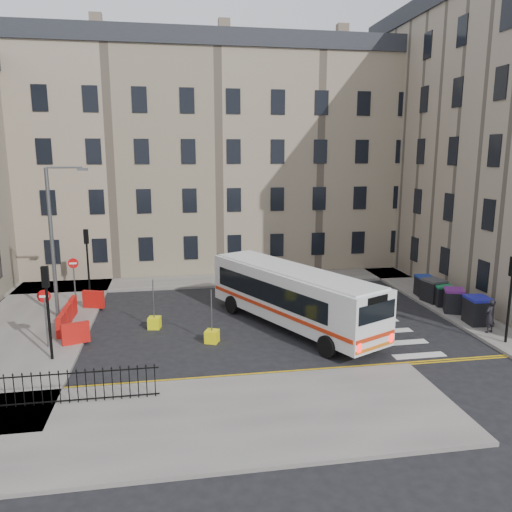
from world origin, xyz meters
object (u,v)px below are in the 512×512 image
object	(u,v)px
pedestrian	(490,316)
bollard_yellow	(154,323)
wheelie_bin_b	(453,300)
wheelie_bin_d	(433,290)
wheelie_bin_e	(424,286)
bollard_chevron	(212,336)
wheelie_bin_a	(478,310)
bus	(292,295)
wheelie_bin_c	(443,295)
streetlamp	(52,241)

from	to	relation	value
pedestrian	bollard_yellow	world-z (taller)	pedestrian
wheelie_bin_b	bollard_yellow	xyz separation A→B (m)	(-16.44, 0.46, -0.52)
wheelie_bin_b	wheelie_bin_d	bearing A→B (deg)	117.32
wheelie_bin_e	bollard_yellow	world-z (taller)	wheelie_bin_e
wheelie_bin_d	bollard_yellow	world-z (taller)	wheelie_bin_d
wheelie_bin_d	wheelie_bin_e	bearing A→B (deg)	73.72
wheelie_bin_d	pedestrian	bearing A→B (deg)	-101.39
wheelie_bin_e	bollard_chevron	bearing A→B (deg)	-153.49
wheelie_bin_a	pedestrian	bearing A→B (deg)	-93.35
bus	bollard_yellow	world-z (taller)	bus
bus	wheelie_bin_b	xyz separation A→B (m)	(9.41, 0.53, -0.94)
bus	wheelie_bin_a	distance (m)	9.71
bollard_chevron	wheelie_bin_d	bearing A→B (deg)	16.52
bus	wheelie_bin_b	size ratio (longest dim) A/B	7.30
wheelie_bin_c	bollard_chevron	distance (m)	14.16
wheelie_bin_a	bollard_yellow	size ratio (longest dim) A/B	2.37
bollard_chevron	streetlamp	bearing A→B (deg)	148.80
bollard_yellow	wheelie_bin_a	bearing A→B (deg)	-8.52
bollard_chevron	wheelie_bin_c	bearing A→B (deg)	13.36
wheelie_bin_d	bollard_yellow	size ratio (longest dim) A/B	2.37
pedestrian	bollard_yellow	xyz separation A→B (m)	(-16.39, 3.79, -0.70)
wheelie_bin_e	bus	bearing A→B (deg)	-152.48
pedestrian	bollard_yellow	bearing A→B (deg)	-35.72
wheelie_bin_b	pedestrian	distance (m)	3.34
wheelie_bin_b	wheelie_bin_c	distance (m)	1.28
bollard_chevron	wheelie_bin_b	bearing A→B (deg)	8.31
streetlamp	pedestrian	world-z (taller)	streetlamp
bus	wheelie_bin_c	size ratio (longest dim) A/B	8.84
streetlamp	wheelie_bin_a	distance (m)	22.62
wheelie_bin_d	wheelie_bin_e	xyz separation A→B (m)	(0.10, 1.29, -0.05)
bus	pedestrian	bearing A→B (deg)	-42.83
bus	wheelie_bin_e	size ratio (longest dim) A/B	8.89
bollard_yellow	bollard_chevron	world-z (taller)	same
bus	wheelie_bin_b	world-z (taller)	bus
streetlamp	bollard_yellow	xyz separation A→B (m)	(5.23, -2.39, -4.04)
wheelie_bin_a	wheelie_bin_b	world-z (taller)	wheelie_bin_a
bus	wheelie_bin_d	size ratio (longest dim) A/B	7.81
wheelie_bin_c	bollard_yellow	world-z (taller)	wheelie_bin_c
wheelie_bin_b	bus	bearing A→B (deg)	-151.91
bollard_yellow	bollard_chevron	distance (m)	3.70
wheelie_bin_d	bollard_yellow	xyz separation A→B (m)	(-16.35, -1.58, -0.53)
wheelie_bin_d	pedestrian	xyz separation A→B (m)	(0.04, -5.37, 0.16)
streetlamp	wheelie_bin_a	size ratio (longest dim) A/B	5.72
wheelie_bin_e	wheelie_bin_b	bearing A→B (deg)	-84.97
wheelie_bin_b	wheelie_bin_c	size ratio (longest dim) A/B	1.21
wheelie_bin_a	pedestrian	world-z (taller)	pedestrian
wheelie_bin_d	bollard_chevron	xyz separation A→B (m)	(-13.58, -4.03, -0.53)
bus	bollard_yellow	distance (m)	7.25
bus	pedestrian	size ratio (longest dim) A/B	6.55
wheelie_bin_b	wheelie_bin_d	distance (m)	2.04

